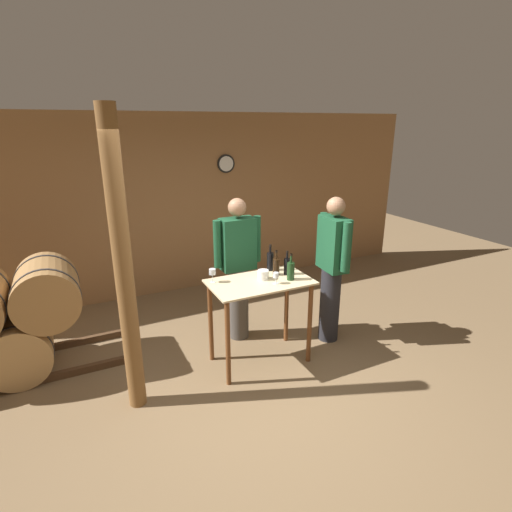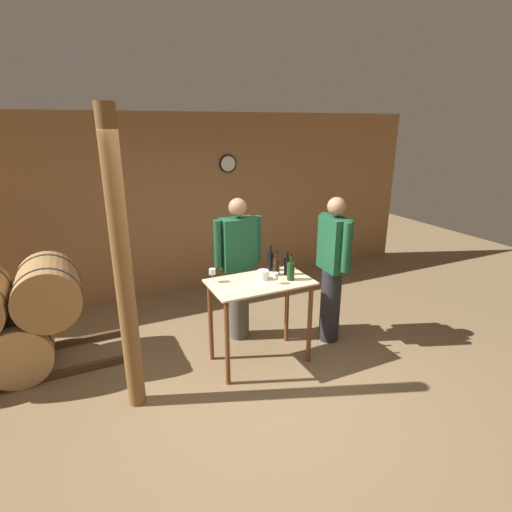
% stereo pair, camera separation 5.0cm
% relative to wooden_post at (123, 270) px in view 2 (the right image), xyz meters
% --- Properties ---
extents(ground_plane, '(14.00, 14.00, 0.00)m').
position_rel_wooden_post_xyz_m(ground_plane, '(1.17, -0.37, -1.35)').
color(ground_plane, brown).
extents(back_wall, '(8.40, 0.08, 2.70)m').
position_rel_wooden_post_xyz_m(back_wall, '(1.17, 2.55, 0.00)').
color(back_wall, '#996B42').
rests_on(back_wall, ground_plane).
extents(tasting_table, '(1.08, 0.62, 0.96)m').
position_rel_wooden_post_xyz_m(tasting_table, '(1.37, 0.14, -0.60)').
color(tasting_table, beige).
rests_on(tasting_table, ground_plane).
extents(wooden_post, '(0.16, 0.16, 2.70)m').
position_rel_wooden_post_xyz_m(wooden_post, '(0.00, 0.00, 0.00)').
color(wooden_post, brown).
rests_on(wooden_post, ground_plane).
extents(wine_bottle_far_left, '(0.07, 0.07, 0.28)m').
position_rel_wooden_post_xyz_m(wine_bottle_far_left, '(1.61, 0.23, -0.29)').
color(wine_bottle_far_left, black).
rests_on(wine_bottle_far_left, tasting_table).
extents(wine_bottle_left, '(0.08, 0.08, 0.30)m').
position_rel_wooden_post_xyz_m(wine_bottle_left, '(1.62, 0.39, -0.28)').
color(wine_bottle_left, black).
rests_on(wine_bottle_left, tasting_table).
extents(wine_bottle_center, '(0.08, 0.08, 0.29)m').
position_rel_wooden_post_xyz_m(wine_bottle_center, '(1.68, 0.04, -0.29)').
color(wine_bottle_center, '#193819').
rests_on(wine_bottle_center, tasting_table).
extents(wine_bottle_right, '(0.07, 0.07, 0.27)m').
position_rel_wooden_post_xyz_m(wine_bottle_right, '(1.73, 0.20, -0.29)').
color(wine_bottle_right, black).
rests_on(wine_bottle_right, tasting_table).
extents(wine_glass_near_left, '(0.07, 0.07, 0.15)m').
position_rel_wooden_post_xyz_m(wine_glass_near_left, '(0.91, 0.33, -0.28)').
color(wine_glass_near_left, silver).
rests_on(wine_glass_near_left, tasting_table).
extents(wine_glass_near_center, '(0.06, 0.06, 0.12)m').
position_rel_wooden_post_xyz_m(wine_glass_near_center, '(1.49, 0.01, -0.30)').
color(wine_glass_near_center, silver).
rests_on(wine_glass_near_center, tasting_table).
extents(ice_bucket, '(0.12, 0.12, 0.10)m').
position_rel_wooden_post_xyz_m(ice_bucket, '(1.42, 0.18, -0.34)').
color(ice_bucket, white).
rests_on(ice_bucket, tasting_table).
extents(person_host, '(0.59, 0.24, 1.74)m').
position_rel_wooden_post_xyz_m(person_host, '(1.37, 0.73, -0.42)').
color(person_host, '#4C4742').
rests_on(person_host, ground_plane).
extents(person_visitor_with_scarf, '(0.25, 0.59, 1.77)m').
position_rel_wooden_post_xyz_m(person_visitor_with_scarf, '(2.34, 0.20, -0.41)').
color(person_visitor_with_scarf, '#232328').
rests_on(person_visitor_with_scarf, ground_plane).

